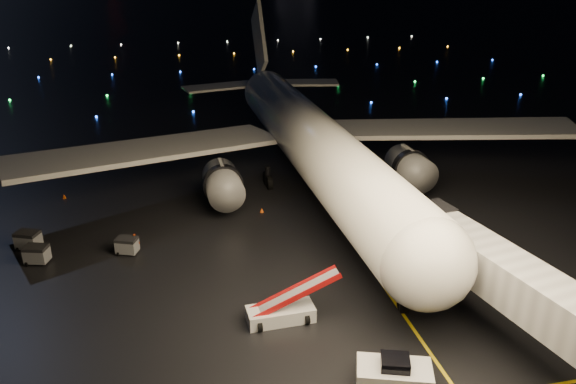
% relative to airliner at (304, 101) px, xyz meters
% --- Properties ---
extents(ground, '(2000.00, 2000.00, 0.00)m').
position_rel_airliner_xyz_m(ground, '(-11.40, 272.17, -9.32)').
color(ground, black).
rests_on(ground, ground).
extents(lane_centre, '(0.25, 80.00, 0.02)m').
position_rel_airliner_xyz_m(lane_centre, '(0.60, -12.83, -9.31)').
color(lane_centre, gold).
rests_on(lane_centre, ground).
extents(airliner, '(67.28, 64.07, 18.65)m').
position_rel_airliner_xyz_m(airliner, '(0.00, 0.00, 0.00)').
color(airliner, white).
rests_on(airliner, ground).
extents(pushback_tug, '(5.04, 3.69, 2.15)m').
position_rel_airliner_xyz_m(pushback_tug, '(-3.02, -35.85, -8.25)').
color(pushback_tug, silver).
rests_on(pushback_tug, ground).
extents(belt_loader, '(7.19, 2.24, 3.45)m').
position_rel_airliner_xyz_m(belt_loader, '(-8.38, -27.69, -7.60)').
color(belt_loader, silver).
rests_on(belt_loader, ground).
extents(crew_c, '(1.04, 0.91, 1.68)m').
position_rel_airliner_xyz_m(crew_c, '(-18.99, -14.58, -8.48)').
color(crew_c, '#E6541A').
rests_on(crew_c, ground).
extents(safety_cone_0, '(0.56, 0.56, 0.48)m').
position_rel_airliner_xyz_m(safety_cone_0, '(-6.51, -8.80, -9.08)').
color(safety_cone_0, '#F45B11').
rests_on(safety_cone_0, ground).
extents(safety_cone_1, '(0.55, 0.55, 0.48)m').
position_rel_airliner_xyz_m(safety_cone_1, '(-11.04, -6.60, -9.08)').
color(safety_cone_1, '#F45B11').
rests_on(safety_cone_1, ground).
extents(safety_cone_2, '(0.57, 0.57, 0.54)m').
position_rel_airliner_xyz_m(safety_cone_2, '(-11.19, -6.04, -9.05)').
color(safety_cone_2, '#F45B11').
rests_on(safety_cone_2, ground).
extents(safety_cone_3, '(0.54, 0.54, 0.50)m').
position_rel_airliner_xyz_m(safety_cone_3, '(-27.06, -0.55, -9.07)').
color(safety_cone_3, '#F45B11').
rests_on(safety_cone_3, ground).
extents(taxiway_lights, '(164.00, 92.00, 0.36)m').
position_rel_airliner_xyz_m(taxiway_lights, '(-11.40, 78.17, -9.14)').
color(taxiway_lights, black).
rests_on(taxiway_lights, ground).
extents(baggage_cart_0, '(2.14, 1.83, 1.53)m').
position_rel_airliner_xyz_m(baggage_cart_0, '(-19.66, -14.96, -8.56)').
color(baggage_cart_0, gray).
rests_on(baggage_cart_0, ground).
extents(baggage_cart_1, '(2.39, 2.07, 1.70)m').
position_rel_airliner_xyz_m(baggage_cart_1, '(-28.39, -12.19, -8.47)').
color(baggage_cart_1, gray).
rests_on(baggage_cart_1, ground).
extents(baggage_cart_3, '(2.21, 1.82, 1.62)m').
position_rel_airliner_xyz_m(baggage_cart_3, '(-27.15, -15.07, -8.51)').
color(baggage_cart_3, gray).
rests_on(baggage_cart_3, ground).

